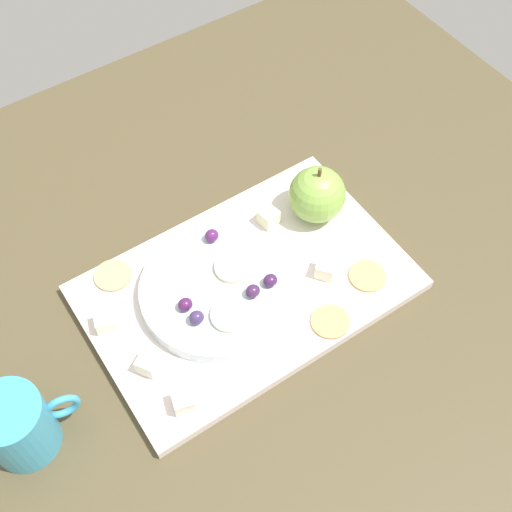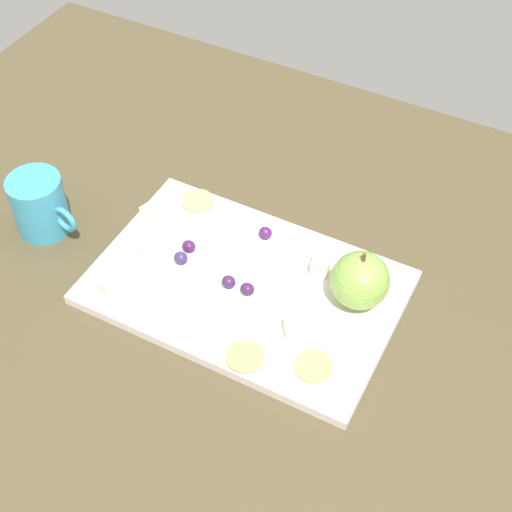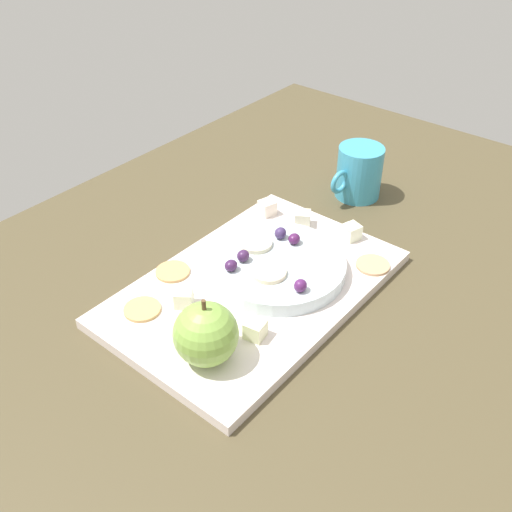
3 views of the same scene
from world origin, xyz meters
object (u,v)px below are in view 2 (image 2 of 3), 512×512
at_px(grape_1, 189,246).
at_px(grape_4, 265,233).
at_px(grape_2, 181,258).
at_px(cracker_0, 313,366).
at_px(cheese_cube_1, 110,288).
at_px(cheese_cube_0, 130,254).
at_px(apple_slice_1, 201,280).
at_px(cheese_cube_4, 320,266).
at_px(cheese_cube_3, 294,328).
at_px(cracker_1, 245,357).
at_px(grape_0, 229,282).
at_px(platter, 246,287).
at_px(apple_slice_0, 246,261).
at_px(apple_whole, 360,280).
at_px(serving_dish, 221,264).
at_px(cup, 40,205).
at_px(grape_3, 247,289).
at_px(cheese_cube_2, 151,213).
at_px(cracker_2, 197,201).

bearing_deg(grape_1, grape_4, -139.18).
distance_m(grape_1, grape_2, 0.02).
bearing_deg(cracker_0, cheese_cube_1, 3.96).
relative_size(cheese_cube_0, apple_slice_1, 0.49).
distance_m(cheese_cube_0, cheese_cube_4, 0.25).
bearing_deg(cheese_cube_3, grape_2, -6.94).
xyz_separation_m(cracker_1, grape_0, (0.06, -0.07, 0.03)).
bearing_deg(cheese_cube_1, platter, -146.88).
height_order(cheese_cube_1, apple_slice_0, apple_slice_0).
relative_size(cheese_cube_3, cheese_cube_4, 1.00).
height_order(apple_whole, grape_0, apple_whole).
height_order(serving_dish, cup, cup).
bearing_deg(platter, cheese_cube_3, 154.84).
bearing_deg(cracker_1, platter, -62.19).
height_order(cracker_1, apple_slice_0, apple_slice_0).
xyz_separation_m(cracker_0, grape_3, (0.12, -0.05, 0.03)).
bearing_deg(grape_1, platter, 178.96).
bearing_deg(cup, grape_3, -179.58).
height_order(cheese_cube_1, cheese_cube_4, same).
xyz_separation_m(cracker_0, grape_0, (0.14, -0.05, 0.03)).
xyz_separation_m(serving_dish, cheese_cube_2, (0.13, -0.04, 0.00)).
relative_size(cheese_cube_2, cracker_0, 0.48).
height_order(cheese_cube_4, grape_4, grape_4).
xyz_separation_m(platter, apple_slice_1, (0.04, 0.04, 0.03)).
xyz_separation_m(serving_dish, grape_3, (-0.06, 0.03, 0.02)).
bearing_deg(cheese_cube_1, cheese_cube_0, -80.53).
xyz_separation_m(cracker_2, apple_slice_0, (-0.13, 0.09, 0.02)).
bearing_deg(grape_1, cheese_cube_4, -158.76).
height_order(cracker_0, apple_slice_0, apple_slice_0).
height_order(cheese_cube_0, cracker_0, cheese_cube_0).
bearing_deg(cheese_cube_0, grape_4, -145.38).
bearing_deg(apple_whole, cheese_cube_4, -18.86).
distance_m(serving_dish, cracker_2, 0.13).
xyz_separation_m(platter, grape_0, (0.01, 0.03, 0.04)).
distance_m(cheese_cube_2, grape_1, 0.10).
distance_m(cheese_cube_0, grape_4, 0.18).
xyz_separation_m(serving_dish, cheese_cube_4, (-0.12, -0.06, 0.00)).
bearing_deg(cheese_cube_3, apple_whole, -119.29).
distance_m(cracker_0, apple_slice_1, 0.18).
height_order(cheese_cube_1, apple_slice_1, apple_slice_1).
bearing_deg(platter, grape_1, -1.04).
height_order(cheese_cube_0, apple_slice_1, apple_slice_1).
relative_size(cracker_0, grape_3, 2.61).
bearing_deg(cracker_2, cheese_cube_4, 169.74).
bearing_deg(cheese_cube_2, cracker_1, 147.42).
height_order(cheese_cube_1, cheese_cube_2, same).
bearing_deg(apple_slice_1, grape_2, -22.17).
distance_m(cracker_1, cracker_2, 0.28).
relative_size(cheese_cube_4, cracker_1, 0.48).
bearing_deg(apple_slice_0, grape_4, -91.56).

